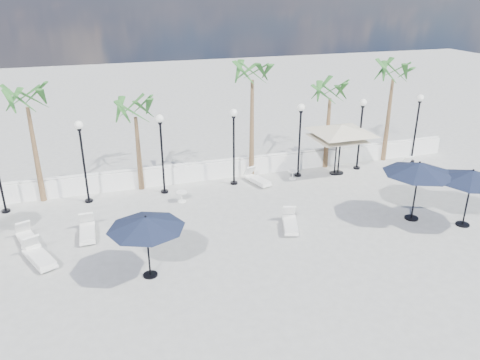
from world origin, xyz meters
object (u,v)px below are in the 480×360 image
object	(u,v)px
lounger_1	(28,239)
parasol_navy_right	(472,176)
parasol_cream_sq_b	(338,132)
lounger_3	(87,231)
lounger_2	(39,256)
parasol_navy_left	(146,223)
lounger_6	(415,168)
parasol_cream_sq_a	(342,125)
parasol_navy_mid	(419,168)
lounger_5	(290,223)
lounger_4	(257,179)

from	to	relation	value
lounger_1	parasol_navy_right	xyz separation A→B (m)	(17.05, -3.81, 1.97)
parasol_navy_right	parasol_cream_sq_b	size ratio (longest dim) A/B	0.56
lounger_3	parasol_navy_right	world-z (taller)	parasol_navy_right
lounger_2	parasol_navy_left	world-z (taller)	parasol_navy_left
lounger_1	parasol_cream_sq_b	xyz separation A→B (m)	(14.76, 3.01, 2.08)
lounger_1	lounger_6	size ratio (longest dim) A/B	1.08
parasol_navy_left	parasol_cream_sq_a	xyz separation A→B (m)	(10.80, 6.58, 0.62)
lounger_6	parasol_cream_sq_b	distance (m)	4.82
lounger_2	parasol_navy_mid	distance (m)	15.07
lounger_1	lounger_2	distance (m)	1.59
lounger_2	lounger_5	bearing A→B (deg)	-26.52
lounger_4	parasol_navy_mid	distance (m)	7.83
parasol_navy_left	parasol_cream_sq_a	bearing A→B (deg)	31.37
parasol_cream_sq_a	lounger_6	bearing A→B (deg)	-15.03
parasol_navy_mid	parasol_navy_right	world-z (taller)	parasol_navy_mid
lounger_2	parasol_navy_right	bearing A→B (deg)	-32.32
parasol_navy_left	parasol_cream_sq_b	size ratio (longest dim) A/B	0.52
parasol_cream_sq_b	lounger_1	bearing A→B (deg)	-168.47
lounger_3	lounger_4	bearing A→B (deg)	21.04
parasol_cream_sq_a	parasol_navy_left	bearing A→B (deg)	-148.63
lounger_2	parasol_cream_sq_a	bearing A→B (deg)	-7.05
lounger_1	parasol_cream_sq_b	world-z (taller)	parasol_cream_sq_b
parasol_cream_sq_b	lounger_2	bearing A→B (deg)	-162.43
lounger_1	parasol_navy_mid	xyz separation A→B (m)	(15.38, -2.67, 2.08)
lounger_5	lounger_3	bearing A→B (deg)	-174.14
lounger_3	parasol_cream_sq_a	world-z (taller)	parasol_cream_sq_a
lounger_2	parasol_cream_sq_a	size ratio (longest dim) A/B	0.34
parasol_cream_sq_a	parasol_cream_sq_b	xyz separation A→B (m)	(-0.21, -0.00, -0.34)
lounger_4	lounger_6	distance (m)	8.62
parasol_navy_left	lounger_3	bearing A→B (deg)	119.51
lounger_4	parasol_cream_sq_b	world-z (taller)	parasol_cream_sq_b
lounger_4	lounger_5	world-z (taller)	lounger_5
lounger_3	parasol_navy_mid	distance (m)	13.62
lounger_1	lounger_6	xyz separation A→B (m)	(18.98, 1.94, -0.01)
lounger_1	lounger_5	bearing A→B (deg)	-28.84
lounger_4	lounger_5	size ratio (longest dim) A/B	0.99
lounger_5	parasol_navy_mid	xyz separation A→B (m)	(5.28, -0.81, 2.08)
lounger_6	parasol_cream_sq_b	world-z (taller)	parasol_cream_sq_b
lounger_3	lounger_5	xyz separation A→B (m)	(7.93, -1.82, -0.01)
parasol_navy_mid	lounger_1	bearing A→B (deg)	170.16
parasol_navy_right	parasol_navy_left	bearing A→B (deg)	178.93
lounger_5	parasol_navy_right	world-z (taller)	parasol_navy_right
parasol_cream_sq_a	lounger_1	bearing A→B (deg)	-168.62
lounger_6	parasol_navy_right	xyz separation A→B (m)	(-1.93, -5.75, 1.98)
lounger_5	lounger_2	bearing A→B (deg)	-163.35
lounger_6	parasol_cream_sq_a	xyz separation A→B (m)	(-4.01, 1.08, 2.44)
parasol_navy_left	parasol_navy_mid	size ratio (longest dim) A/B	0.89
parasol_navy_mid	parasol_cream_sq_b	distance (m)	5.72
lounger_2	parasol_cream_sq_b	world-z (taller)	parasol_cream_sq_b
lounger_2	parasol_cream_sq_b	bearing A→B (deg)	-6.82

